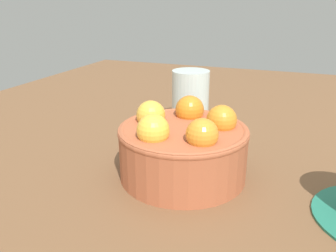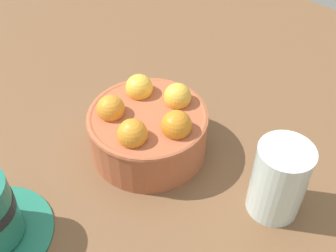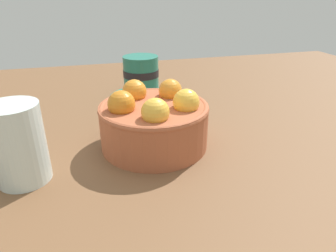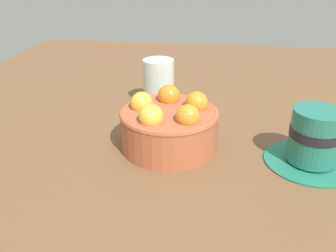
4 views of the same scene
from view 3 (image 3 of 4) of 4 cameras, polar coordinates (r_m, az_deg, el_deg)
ground_plane at (r=48.45cm, az=-2.52°, el=-5.80°), size 154.97×114.62×4.32cm
terracotta_bowl at (r=45.52cm, az=-2.68°, el=1.08°), size 16.48×16.48×9.50cm
coffee_cup at (r=67.14cm, az=-5.11°, el=8.92°), size 14.31×14.31×9.08cm
water_glass at (r=41.15cm, az=-26.58°, el=-3.05°), size 6.56×6.56×10.23cm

